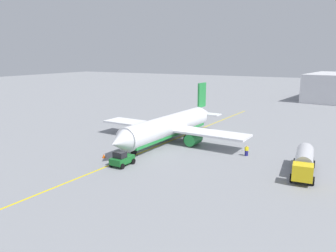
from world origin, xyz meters
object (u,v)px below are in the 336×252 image
pushback_tug (122,159)px  safety_cone_nose (104,156)px  airplane (169,127)px  refueling_worker (247,151)px  fuel_tanker (304,161)px

pushback_tug → safety_cone_nose: (-1.68, -4.68, -0.70)m
airplane → refueling_worker: 15.30m
refueling_worker → safety_cone_nose: 22.54m
airplane → pushback_tug: airplane is taller
refueling_worker → safety_cone_nose: (11.63, -19.30, -0.52)m
airplane → fuel_tanker: size_ratio=2.87×
airplane → fuel_tanker: 24.84m
refueling_worker → airplane: bearing=-97.9°
fuel_tanker → airplane: bearing=-105.1°
airplane → fuel_tanker: bearing=74.9°
fuel_tanker → pushback_tug: size_ratio=3.02×
pushback_tug → safety_cone_nose: 5.02m
refueling_worker → fuel_tanker: bearing=63.9°
airplane → refueling_worker: (2.09, 15.03, -1.97)m
fuel_tanker → pushback_tug: (8.95, -23.55, -0.72)m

